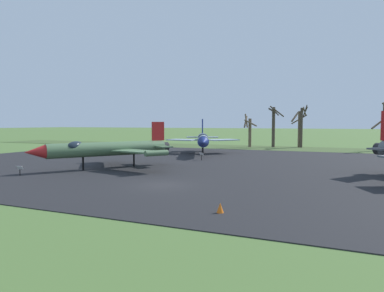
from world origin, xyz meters
TOP-DOWN VIEW (x-y plane):
  - ground_plane at (0.00, 0.00)m, footprint 600.00×600.00m
  - asphalt_apron at (0.00, 14.15)m, footprint 73.29×47.18m
  - grass_verge_strip at (0.00, 43.74)m, footprint 133.29×12.00m
  - jet_fighter_front_right at (-10.07, 6.45)m, footprint 12.29×13.92m
  - info_placard_front_right at (-14.29, -0.77)m, footprint 0.61×0.35m
  - jet_fighter_rear_center at (-7.38, 26.40)m, footprint 10.68×15.65m
  - info_placard_rear_center at (-4.10, 17.87)m, footprint 0.52×0.33m
  - bare_tree_far_left at (-4.98, 44.95)m, footprint 2.85×2.68m
  - bare_tree_left_of_center at (-0.45, 46.26)m, footprint 2.94×2.39m
  - bare_tree_center at (4.12, 48.39)m, footprint 2.81×2.78m
  - bare_tree_right_of_center at (4.70, 47.64)m, footprint 2.05×1.46m
  - bare_tree_far_right at (18.60, 45.59)m, footprint 3.59×3.61m
  - traffic_cone at (6.79, -6.16)m, footprint 0.42×0.42m

SIDE VIEW (x-z plane):
  - ground_plane at x=0.00m, z-range 0.00..0.00m
  - asphalt_apron at x=0.00m, z-range 0.00..0.05m
  - grass_verge_strip at x=0.00m, z-range 0.00..0.06m
  - traffic_cone at x=6.79m, z-range 0.00..0.59m
  - info_placard_front_right at x=-14.29m, z-range 0.12..1.04m
  - info_placard_rear_center at x=-4.10m, z-range 0.13..1.15m
  - jet_fighter_front_right at x=-10.07m, z-range -0.34..4.58m
  - jet_fighter_rear_center at x=-7.38m, z-range -0.40..5.08m
  - bare_tree_far_left at x=-4.98m, z-range 0.11..6.75m
  - bare_tree_center at x=4.12m, z-range 0.09..8.07m
  - bare_tree_right_of_center at x=4.70m, z-range 0.10..8.41m
  - bare_tree_left_of_center at x=-0.45m, z-range 0.29..8.47m
  - bare_tree_far_right at x=18.60m, z-range 0.37..8.72m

